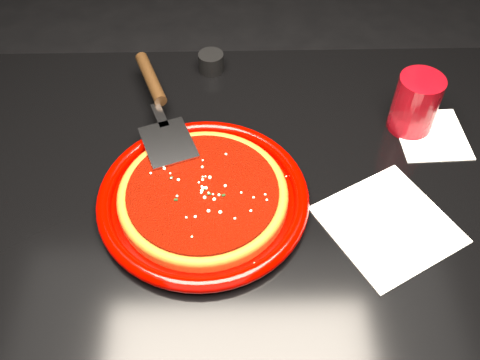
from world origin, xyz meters
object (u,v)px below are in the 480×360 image
(plate, at_px, (203,198))
(cup, at_px, (415,104))
(ramekin, at_px, (211,62))
(pizza_server, at_px, (160,106))
(table, at_px, (240,306))

(plate, relative_size, cup, 3.11)
(ramekin, bearing_deg, pizza_server, -119.96)
(table, relative_size, cup, 10.90)
(table, xyz_separation_m, plate, (-0.06, -0.00, 0.39))
(table, distance_m, plate, 0.39)
(cup, bearing_deg, plate, -155.57)
(plate, xyz_separation_m, ramekin, (0.01, 0.34, 0.01))
(pizza_server, height_order, cup, cup)
(table, bearing_deg, pizza_server, 127.53)
(table, bearing_deg, cup, 27.93)
(table, height_order, plate, plate)
(table, height_order, cup, cup)
(pizza_server, bearing_deg, ramekin, 39.75)
(pizza_server, xyz_separation_m, cup, (0.45, -0.02, 0.01))
(table, height_order, ramekin, ramekin)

